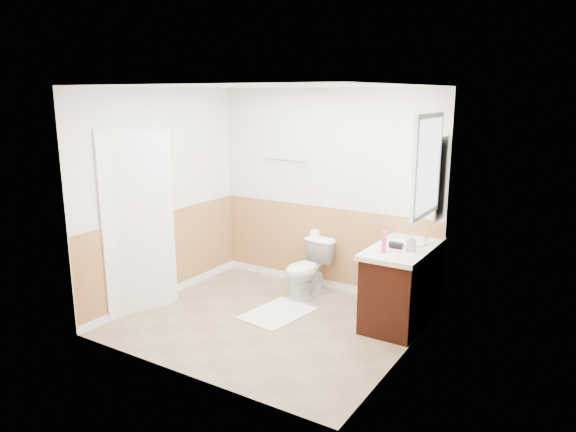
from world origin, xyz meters
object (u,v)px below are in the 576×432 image
Objects in this scene: soap_dispenser at (411,243)px; toilet at (307,269)px; vanity_cabinet at (402,287)px; lotion_bottle at (384,242)px; bath_mat at (278,313)px.

toilet is at bearing 170.21° from soap_dispenser.
soap_dispenser is (0.12, -0.13, 0.54)m from vanity_cabinet.
soap_dispenser is (0.22, 0.19, -0.02)m from lotion_bottle.
vanity_cabinet is 0.65m from lotion_bottle.
lotion_bottle is at bearing -12.26° from toilet.
bath_mat is 1.70m from soap_dispenser.
bath_mat is 4.41× the size of soap_dispenser.
bath_mat is (0.00, -0.66, -0.33)m from toilet.
lotion_bottle reaches higher than vanity_cabinet.
soap_dispenser reaches higher than bath_mat.
toilet is 3.13× the size of lotion_bottle.
bath_mat is 1.41m from vanity_cabinet.
lotion_bottle is 0.29m from soap_dispenser.
soap_dispenser is at bearing 41.03° from lotion_bottle.
lotion_bottle reaches higher than soap_dispenser.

